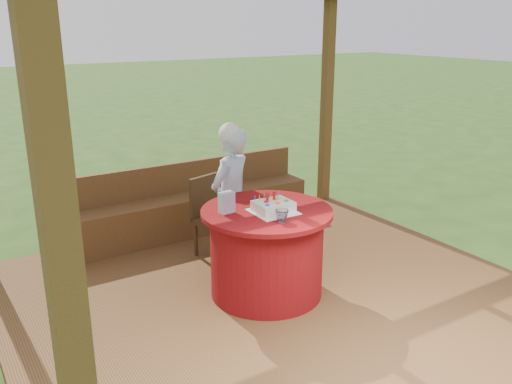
{
  "coord_description": "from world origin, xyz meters",
  "views": [
    {
      "loc": [
        -2.47,
        -3.68,
        2.47
      ],
      "look_at": [
        0.0,
        0.25,
        1.0
      ],
      "focal_mm": 38.0,
      "sensor_mm": 36.0,
      "label": 1
    }
  ],
  "objects_px": {
    "birthday_cake": "(273,207)",
    "gift_bag": "(227,202)",
    "chair": "(211,213)",
    "table": "(267,251)",
    "bench": "(188,210)",
    "elderly_woman": "(231,197)",
    "drinking_glass": "(282,216)"
  },
  "relations": [
    {
      "from": "table",
      "to": "birthday_cake",
      "type": "xyz_separation_m",
      "value": [
        0.01,
        -0.08,
        0.44
      ]
    },
    {
      "from": "bench",
      "to": "elderly_woman",
      "type": "distance_m",
      "value": 1.15
    },
    {
      "from": "table",
      "to": "elderly_woman",
      "type": "height_order",
      "value": "elderly_woman"
    },
    {
      "from": "bench",
      "to": "chair",
      "type": "relative_size",
      "value": 3.61
    },
    {
      "from": "chair",
      "to": "gift_bag",
      "type": "bearing_deg",
      "value": -109.51
    },
    {
      "from": "chair",
      "to": "table",
      "type": "bearing_deg",
      "value": -89.8
    },
    {
      "from": "birthday_cake",
      "to": "drinking_glass",
      "type": "distance_m",
      "value": 0.24
    },
    {
      "from": "elderly_woman",
      "to": "drinking_glass",
      "type": "height_order",
      "value": "elderly_woman"
    },
    {
      "from": "birthday_cake",
      "to": "drinking_glass",
      "type": "bearing_deg",
      "value": -107.46
    },
    {
      "from": "birthday_cake",
      "to": "gift_bag",
      "type": "bearing_deg",
      "value": 149.08
    },
    {
      "from": "gift_bag",
      "to": "birthday_cake",
      "type": "bearing_deg",
      "value": -35.63
    },
    {
      "from": "table",
      "to": "gift_bag",
      "type": "xyz_separation_m",
      "value": [
        -0.33,
        0.12,
        0.48
      ]
    },
    {
      "from": "chair",
      "to": "drinking_glass",
      "type": "bearing_deg",
      "value": -92.39
    },
    {
      "from": "gift_bag",
      "to": "table",
      "type": "bearing_deg",
      "value": -25.14
    },
    {
      "from": "elderly_woman",
      "to": "birthday_cake",
      "type": "height_order",
      "value": "elderly_woman"
    },
    {
      "from": "table",
      "to": "birthday_cake",
      "type": "relative_size",
      "value": 3.19
    },
    {
      "from": "drinking_glass",
      "to": "table",
      "type": "bearing_deg",
      "value": 79.15
    },
    {
      "from": "chair",
      "to": "birthday_cake",
      "type": "bearing_deg",
      "value": -89.17
    },
    {
      "from": "birthday_cake",
      "to": "table",
      "type": "bearing_deg",
      "value": 98.8
    },
    {
      "from": "table",
      "to": "gift_bag",
      "type": "relative_size",
      "value": 6.36
    },
    {
      "from": "elderly_woman",
      "to": "gift_bag",
      "type": "relative_size",
      "value": 8.05
    },
    {
      "from": "bench",
      "to": "birthday_cake",
      "type": "xyz_separation_m",
      "value": [
        -0.04,
        -1.8,
        0.58
      ]
    },
    {
      "from": "table",
      "to": "chair",
      "type": "height_order",
      "value": "chair"
    },
    {
      "from": "elderly_woman",
      "to": "drinking_glass",
      "type": "distance_m",
      "value": 0.99
    },
    {
      "from": "table",
      "to": "bench",
      "type": "bearing_deg",
      "value": 88.38
    },
    {
      "from": "chair",
      "to": "elderly_woman",
      "type": "relative_size",
      "value": 0.57
    },
    {
      "from": "gift_bag",
      "to": "elderly_woman",
      "type": "bearing_deg",
      "value": 52.65
    },
    {
      "from": "chair",
      "to": "elderly_woman",
      "type": "bearing_deg",
      "value": -86.54
    },
    {
      "from": "elderly_woman",
      "to": "birthday_cake",
      "type": "bearing_deg",
      "value": -90.49
    },
    {
      "from": "chair",
      "to": "birthday_cake",
      "type": "distance_m",
      "value": 1.19
    },
    {
      "from": "chair",
      "to": "drinking_glass",
      "type": "height_order",
      "value": "drinking_glass"
    },
    {
      "from": "table",
      "to": "drinking_glass",
      "type": "height_order",
      "value": "drinking_glass"
    }
  ]
}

